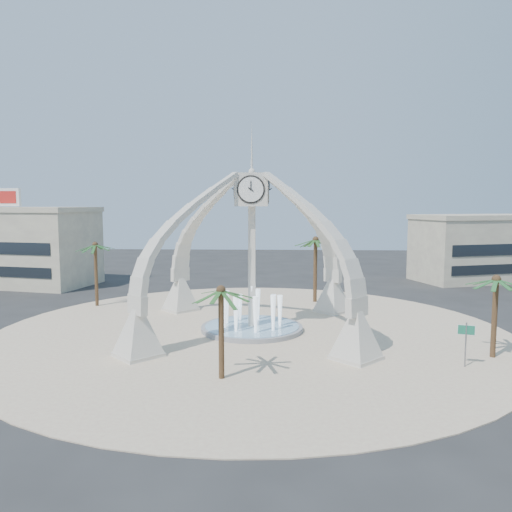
{
  "coord_description": "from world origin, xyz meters",
  "views": [
    {
      "loc": [
        2.07,
        -38.46,
        9.99
      ],
      "look_at": [
        0.23,
        2.0,
        5.74
      ],
      "focal_mm": 35.0,
      "sensor_mm": 36.0,
      "label": 1
    }
  ],
  "objects_px": {
    "palm_east": "(496,281)",
    "palm_south": "(221,292)",
    "fountain": "(252,327)",
    "street_sign": "(466,336)",
    "clock_tower": "(252,249)",
    "palm_west": "(95,246)",
    "palm_north": "(316,241)"
  },
  "relations": [
    {
      "from": "fountain",
      "to": "palm_south",
      "type": "xyz_separation_m",
      "value": [
        -1.15,
        -10.94,
        4.79
      ]
    },
    {
      "from": "palm_south",
      "to": "palm_north",
      "type": "bearing_deg",
      "value": 73.03
    },
    {
      "from": "street_sign",
      "to": "palm_north",
      "type": "bearing_deg",
      "value": 126.07
    },
    {
      "from": "palm_east",
      "to": "palm_south",
      "type": "distance_m",
      "value": 17.84
    },
    {
      "from": "palm_north",
      "to": "street_sign",
      "type": "distance_m",
      "value": 21.94
    },
    {
      "from": "palm_west",
      "to": "palm_north",
      "type": "xyz_separation_m",
      "value": [
        21.48,
        3.01,
        0.35
      ]
    },
    {
      "from": "palm_south",
      "to": "street_sign",
      "type": "relative_size",
      "value": 2.07
    },
    {
      "from": "fountain",
      "to": "clock_tower",
      "type": "bearing_deg",
      "value": -90.0
    },
    {
      "from": "fountain",
      "to": "palm_north",
      "type": "bearing_deg",
      "value": 63.91
    },
    {
      "from": "palm_east",
      "to": "palm_north",
      "type": "relative_size",
      "value": 0.82
    },
    {
      "from": "fountain",
      "to": "palm_north",
      "type": "relative_size",
      "value": 1.12
    },
    {
      "from": "palm_east",
      "to": "street_sign",
      "type": "relative_size",
      "value": 2.09
    },
    {
      "from": "palm_east",
      "to": "palm_west",
      "type": "xyz_separation_m",
      "value": [
        -31.72,
        15.03,
        0.86
      ]
    },
    {
      "from": "palm_east",
      "to": "palm_south",
      "type": "relative_size",
      "value": 1.01
    },
    {
      "from": "palm_south",
      "to": "clock_tower",
      "type": "bearing_deg",
      "value": 83.99
    },
    {
      "from": "clock_tower",
      "to": "fountain",
      "type": "height_order",
      "value": "clock_tower"
    },
    {
      "from": "palm_east",
      "to": "street_sign",
      "type": "height_order",
      "value": "palm_east"
    },
    {
      "from": "clock_tower",
      "to": "street_sign",
      "type": "relative_size",
      "value": 6.4
    },
    {
      "from": "clock_tower",
      "to": "palm_south",
      "type": "height_order",
      "value": "clock_tower"
    },
    {
      "from": "street_sign",
      "to": "palm_south",
      "type": "bearing_deg",
      "value": -154.48
    },
    {
      "from": "clock_tower",
      "to": "fountain",
      "type": "xyz_separation_m",
      "value": [
        0.0,
        0.0,
        -6.2
      ]
    },
    {
      "from": "palm_north",
      "to": "palm_south",
      "type": "distance_m",
      "value": 23.86
    },
    {
      "from": "fountain",
      "to": "palm_north",
      "type": "xyz_separation_m",
      "value": [
        5.8,
        11.85,
        6.01
      ]
    },
    {
      "from": "clock_tower",
      "to": "fountain",
      "type": "relative_size",
      "value": 2.24
    },
    {
      "from": "clock_tower",
      "to": "palm_west",
      "type": "xyz_separation_m",
      "value": [
        -15.68,
        8.84,
        -0.54
      ]
    },
    {
      "from": "palm_north",
      "to": "palm_south",
      "type": "bearing_deg",
      "value": -106.97
    },
    {
      "from": "fountain",
      "to": "palm_west",
      "type": "height_order",
      "value": "palm_west"
    },
    {
      "from": "fountain",
      "to": "street_sign",
      "type": "relative_size",
      "value": 2.86
    },
    {
      "from": "fountain",
      "to": "palm_north",
      "type": "distance_m",
      "value": 14.5
    },
    {
      "from": "clock_tower",
      "to": "palm_south",
      "type": "xyz_separation_m",
      "value": [
        -1.15,
        -10.94,
        -1.41
      ]
    },
    {
      "from": "palm_west",
      "to": "street_sign",
      "type": "distance_m",
      "value": 34.05
    },
    {
      "from": "palm_south",
      "to": "street_sign",
      "type": "distance_m",
      "value": 15.23
    }
  ]
}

